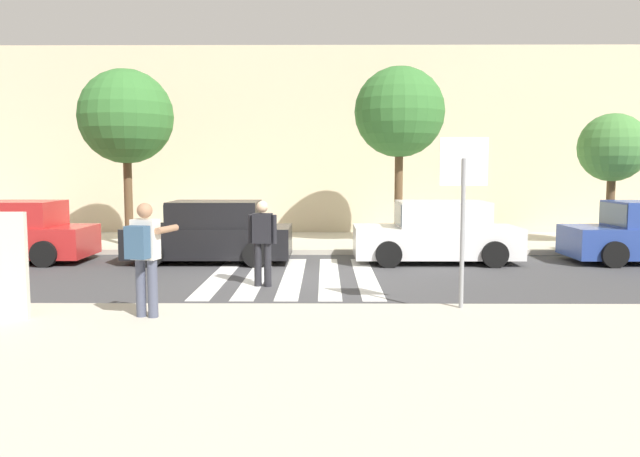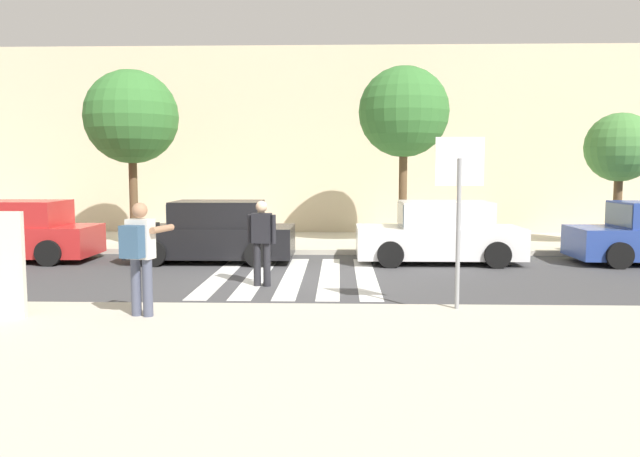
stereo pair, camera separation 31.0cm
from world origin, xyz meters
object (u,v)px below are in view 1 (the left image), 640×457
at_px(parked_car_black, 211,234).
at_px(street_tree_center, 399,113).
at_px(stop_sign, 463,184).
at_px(street_tree_east, 613,148).
at_px(parked_car_white, 437,234).
at_px(pedestrian_crossing, 263,238).
at_px(street_tree_west, 126,117).
at_px(parked_car_red, 10,233).
at_px(photographer_with_backpack, 145,250).

height_order(parked_car_black, street_tree_center, street_tree_center).
height_order(stop_sign, street_tree_east, street_tree_east).
bearing_deg(parked_car_white, stop_sign, -96.45).
distance_m(pedestrian_crossing, street_tree_west, 7.59).
bearing_deg(stop_sign, parked_car_black, 131.24).
distance_m(parked_car_red, street_tree_center, 10.94).
height_order(parked_car_white, street_tree_west, street_tree_west).
relative_size(parked_car_red, parked_car_white, 1.00).
height_order(parked_car_red, parked_car_white, same).
bearing_deg(parked_car_black, stop_sign, -48.76).
distance_m(parked_car_white, street_tree_west, 9.32).
bearing_deg(street_tree_west, parked_car_black, -38.68).
xyz_separation_m(photographer_with_backpack, parked_car_white, (5.53, 6.47, -0.44)).
bearing_deg(pedestrian_crossing, street_tree_east, 30.79).
bearing_deg(street_tree_east, street_tree_center, 178.96).
bearing_deg(street_tree_center, stop_sign, -89.74).
distance_m(parked_car_red, parked_car_black, 5.11).
relative_size(stop_sign, photographer_with_backpack, 1.58).
height_order(photographer_with_backpack, parked_car_white, photographer_with_backpack).
bearing_deg(street_tree_east, pedestrian_crossing, -149.21).
bearing_deg(photographer_with_backpack, street_tree_center, 61.72).
distance_m(parked_car_black, street_tree_center, 6.50).
bearing_deg(pedestrian_crossing, parked_car_black, 116.53).
xyz_separation_m(parked_car_red, street_tree_center, (10.14, 2.53, 3.24)).
height_order(stop_sign, parked_car_white, stop_sign).
height_order(stop_sign, street_tree_west, street_tree_west).
bearing_deg(parked_car_white, pedestrian_crossing, -141.46).
distance_m(parked_car_black, parked_car_white, 5.72).
bearing_deg(pedestrian_crossing, street_tree_west, 128.78).
xyz_separation_m(parked_car_red, parked_car_black, (5.11, 0.00, 0.00)).
relative_size(pedestrian_crossing, street_tree_west, 0.34).
bearing_deg(street_tree_west, photographer_with_backpack, -71.15).
bearing_deg(parked_car_black, street_tree_center, 26.66).
height_order(parked_car_white, street_tree_east, street_tree_east).
bearing_deg(parked_car_red, street_tree_east, 8.45).
distance_m(street_tree_center, street_tree_east, 6.21).
distance_m(photographer_with_backpack, street_tree_east, 14.22).
relative_size(parked_car_black, street_tree_west, 0.81).
xyz_separation_m(parked_car_black, street_tree_center, (5.03, 2.53, 3.24)).
bearing_deg(photographer_with_backpack, stop_sign, 8.03).
relative_size(photographer_with_backpack, street_tree_center, 0.33).
bearing_deg(stop_sign, street_tree_east, 53.42).
relative_size(photographer_with_backpack, street_tree_west, 0.34).
height_order(street_tree_center, street_tree_east, street_tree_center).
bearing_deg(stop_sign, pedestrian_crossing, 143.77).
bearing_deg(photographer_with_backpack, street_tree_east, 39.03).
distance_m(stop_sign, pedestrian_crossing, 4.42).
distance_m(pedestrian_crossing, street_tree_east, 11.26).
height_order(pedestrian_crossing, parked_car_black, pedestrian_crossing).
xyz_separation_m(stop_sign, street_tree_east, (6.08, 8.20, 0.81)).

